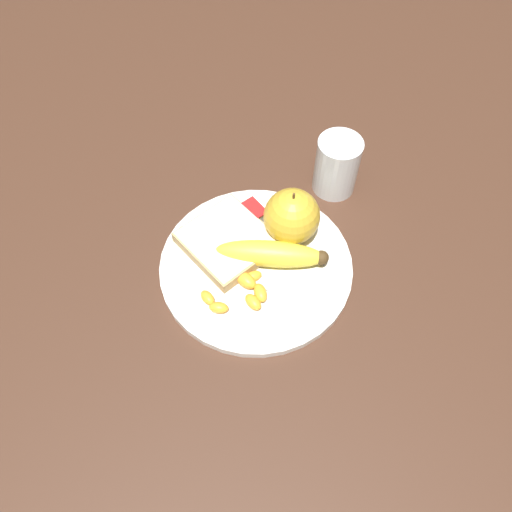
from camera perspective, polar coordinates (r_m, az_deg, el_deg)
ground_plane at (r=0.73m, az=-0.00°, el=-1.37°), size 3.00×3.00×0.00m
plate at (r=0.73m, az=-0.00°, el=-1.04°), size 0.28×0.28×0.01m
juice_glass at (r=0.80m, az=9.18°, el=10.03°), size 0.07×0.07×0.10m
apple at (r=0.72m, az=4.11°, el=4.54°), size 0.08×0.08×0.09m
banana at (r=0.71m, az=1.88°, el=0.23°), size 0.14×0.14×0.04m
bread_slice at (r=0.73m, az=-3.23°, el=1.70°), size 0.13×0.12×0.02m
fork at (r=0.71m, az=-0.47°, el=-2.42°), size 0.17×0.07×0.00m
jam_packet at (r=0.76m, az=-0.44°, el=4.92°), size 0.04×0.03×0.02m
orange_segment_0 at (r=0.71m, az=-3.54°, el=-2.20°), size 0.03×0.02×0.01m
orange_segment_1 at (r=0.70m, az=-0.36°, el=-2.37°), size 0.02×0.03×0.01m
orange_segment_2 at (r=0.70m, az=-1.16°, el=-2.77°), size 0.04×0.03×0.02m
orange_segment_3 at (r=0.69m, az=0.50°, el=-4.23°), size 0.03×0.03×0.02m
orange_segment_4 at (r=0.69m, az=-5.56°, el=-4.76°), size 0.03×0.02×0.01m
orange_segment_5 at (r=0.68m, az=-4.28°, el=-5.90°), size 0.03×0.03×0.02m
orange_segment_6 at (r=0.71m, az=-2.62°, el=-1.57°), size 0.04×0.04×0.02m
orange_segment_7 at (r=0.68m, az=-0.33°, el=-5.28°), size 0.03×0.02×0.02m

